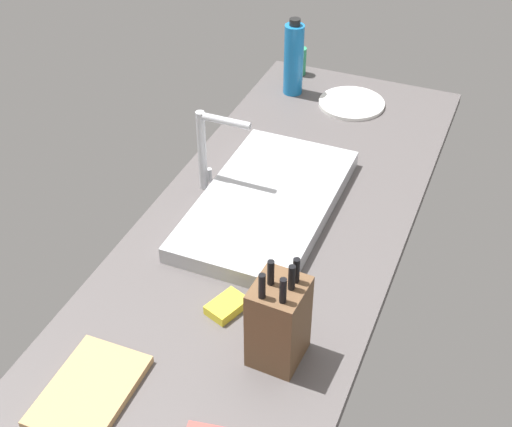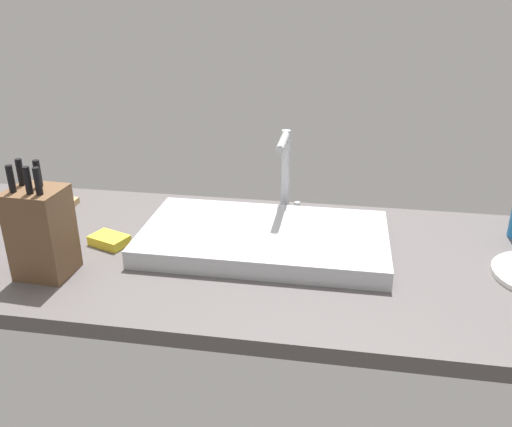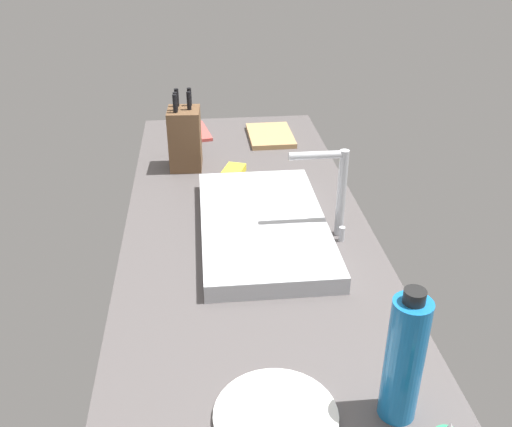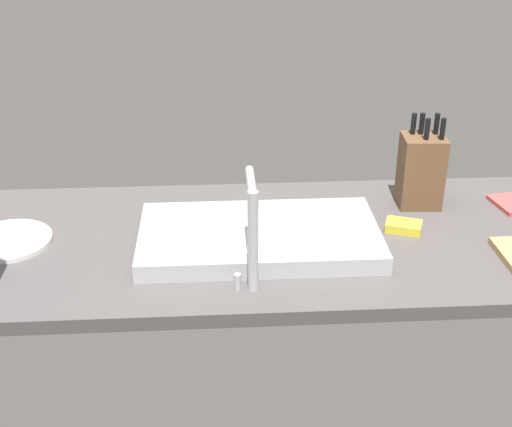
# 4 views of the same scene
# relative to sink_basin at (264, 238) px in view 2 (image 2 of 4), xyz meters

# --- Properties ---
(countertop_slab) EXTENTS (1.78, 0.67, 0.04)m
(countertop_slab) POSITION_rel_sink_basin_xyz_m (-0.05, -0.04, -0.04)
(countertop_slab) COLOR #514C4C
(countertop_slab) RESTS_ON ground
(sink_basin) EXTENTS (0.59, 0.33, 0.05)m
(sink_basin) POSITION_rel_sink_basin_xyz_m (0.00, 0.00, 0.00)
(sink_basin) COLOR #B7BABF
(sink_basin) RESTS_ON countertop_slab
(faucet) EXTENTS (0.06, 0.15, 0.24)m
(faucet) POSITION_rel_sink_basin_xyz_m (0.03, 0.18, 0.12)
(faucet) COLOR #B7BABF
(faucet) RESTS_ON countertop_slab
(knife_block) EXTENTS (0.12, 0.11, 0.26)m
(knife_block) POSITION_rel_sink_basin_xyz_m (-0.46, -0.21, 0.08)
(knife_block) COLOR brown
(knife_block) RESTS_ON countertop_slab
(cutting_board) EXTENTS (0.24, 0.17, 0.02)m
(cutting_board) POSITION_rel_sink_basin_xyz_m (-0.69, 0.11, -0.01)
(cutting_board) COLOR tan
(cutting_board) RESTS_ON countertop_slab
(dish_sponge) EXTENTS (0.11, 0.09, 0.02)m
(dish_sponge) POSITION_rel_sink_basin_xyz_m (-0.38, -0.05, -0.01)
(dish_sponge) COLOR yellow
(dish_sponge) RESTS_ON countertop_slab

